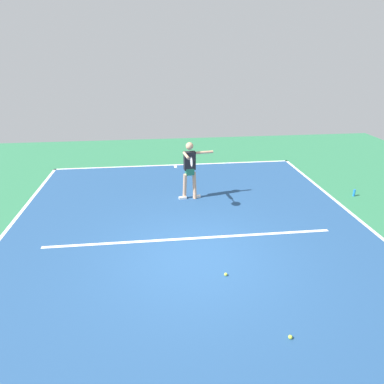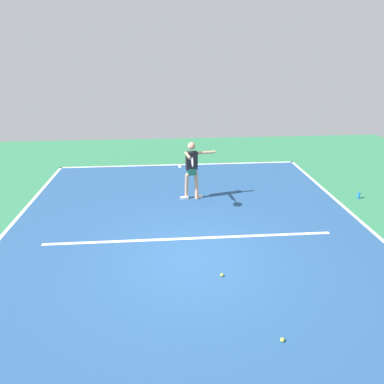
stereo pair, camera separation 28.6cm
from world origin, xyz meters
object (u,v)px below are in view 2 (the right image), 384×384
water_bottle (359,195)px  tennis_player (192,167)px  tennis_ball_by_baseline (282,340)px  tennis_ball_near_player (222,275)px

water_bottle → tennis_player: bearing=-4.4°
water_bottle → tennis_ball_by_baseline: bearing=51.3°
tennis_ball_near_player → water_bottle: 6.01m
tennis_ball_near_player → water_bottle: (-4.88, -3.52, 0.08)m
tennis_ball_near_player → water_bottle: size_ratio=0.30×
tennis_ball_by_baseline → tennis_player: bearing=-80.1°
tennis_ball_near_player → water_bottle: water_bottle is taller
tennis_player → tennis_ball_near_player: tennis_player is taller
tennis_player → tennis_ball_near_player: (-0.30, 3.92, -1.01)m
tennis_player → tennis_ball_by_baseline: size_ratio=27.20×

